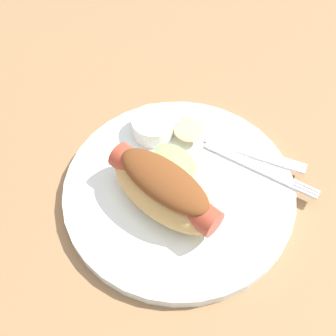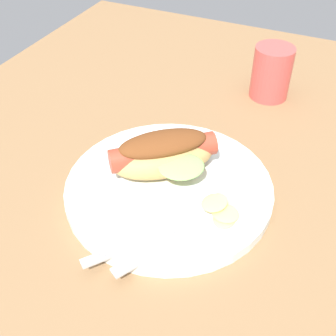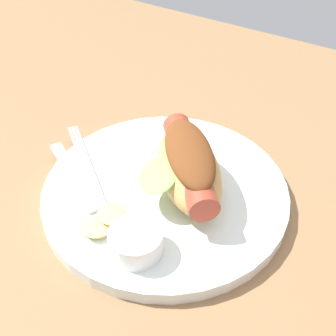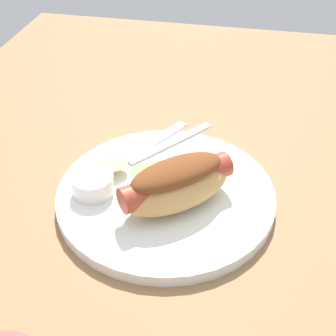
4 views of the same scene
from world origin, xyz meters
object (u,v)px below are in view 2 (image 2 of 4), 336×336
object	(u,v)px
plate	(169,188)
fork	(146,240)
drinking_cup	(272,72)
chips_pile	(221,211)
knife	(162,247)
sauce_ramekin	(239,186)
hot_dog	(164,154)

from	to	relation	value
plate	fork	bearing A→B (deg)	8.74
fork	drinking_cup	bearing A→B (deg)	-147.41
fork	chips_pile	distance (cm)	10.08
plate	chips_pile	bearing A→B (deg)	72.28
fork	knife	xyz separation A→B (cm)	(0.14, 2.20, -0.02)
plate	sauce_ramekin	world-z (taller)	sauce_ramekin
plate	sauce_ramekin	distance (cm)	9.46
plate	chips_pile	size ratio (longest dim) A/B	4.96
sauce_ramekin	chips_pile	bearing A→B (deg)	-8.33
sauce_ramekin	fork	size ratio (longest dim) A/B	0.43
knife	chips_pile	bearing A→B (deg)	179.07
fork	chips_pile	bearing A→B (deg)	176.46
hot_dog	sauce_ramekin	bearing A→B (deg)	139.09
plate	drinking_cup	world-z (taller)	drinking_cup
sauce_ramekin	chips_pile	size ratio (longest dim) A/B	0.95
knife	fork	bearing A→B (deg)	-63.45
sauce_ramekin	drinking_cup	distance (cm)	28.53
sauce_ramekin	knife	xyz separation A→B (cm)	(12.25, -5.26, -1.10)
fork	drinking_cup	size ratio (longest dim) A/B	1.35
chips_pile	drinking_cup	world-z (taller)	drinking_cup
sauce_ramekin	fork	distance (cm)	14.26
plate	sauce_ramekin	xyz separation A→B (cm)	(-2.01, 9.01, 2.08)
plate	hot_dog	bearing A→B (deg)	-139.50
hot_dog	knife	world-z (taller)	hot_dog
sauce_ramekin	knife	size ratio (longest dim) A/B	0.41
hot_dog	fork	world-z (taller)	hot_dog
plate	fork	world-z (taller)	fork
drinking_cup	fork	bearing A→B (deg)	-6.20
chips_pile	fork	bearing A→B (deg)	-42.33
hot_dog	drinking_cup	world-z (taller)	drinking_cup
sauce_ramekin	chips_pile	world-z (taller)	sauce_ramekin
fork	knife	bearing A→B (deg)	125.14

